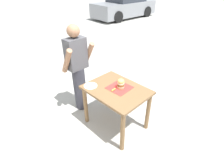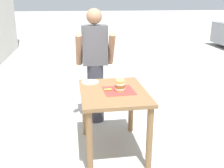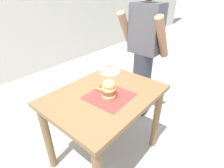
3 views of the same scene
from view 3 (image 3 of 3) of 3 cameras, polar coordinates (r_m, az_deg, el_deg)
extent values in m
plane|color=#ADAAA3|center=(2.07, -1.91, -21.75)|extent=(80.00, 80.00, 0.00)
cube|color=brown|center=(1.55, -2.37, -3.65)|extent=(0.77, 1.01, 0.04)
cylinder|color=brown|center=(1.80, -20.29, -16.36)|extent=(0.07, 0.07, 0.74)
cylinder|color=brown|center=(2.22, -0.69, -4.44)|extent=(0.07, 0.07, 0.74)
cylinder|color=brown|center=(1.95, 14.24, -11.09)|extent=(0.07, 0.07, 0.74)
cube|color=red|center=(1.50, -0.90, -3.94)|extent=(0.37, 0.37, 0.00)
cylinder|color=#E5B25B|center=(1.47, -1.03, -4.00)|extent=(0.11, 0.11, 0.02)
cylinder|color=beige|center=(1.46, -1.04, -3.37)|extent=(0.12, 0.12, 0.02)
cylinder|color=brown|center=(1.45, -1.05, -2.38)|extent=(0.12, 0.12, 0.04)
cylinder|color=beige|center=(1.43, -1.06, -1.38)|extent=(0.11, 0.11, 0.02)
ellipsoid|color=#E5B25B|center=(1.41, -1.07, -0.18)|extent=(0.11, 0.11, 0.08)
cylinder|color=#D1B77F|center=(1.39, -1.09, 1.61)|extent=(0.00, 0.00, 0.05)
cylinder|color=#8EA83D|center=(1.57, -4.16, -1.67)|extent=(0.09, 0.03, 0.02)
cylinder|color=white|center=(1.92, -0.62, 4.06)|extent=(0.22, 0.22, 0.01)
cylinder|color=silver|center=(1.92, -0.96, 4.45)|extent=(0.04, 0.17, 0.01)
cylinder|color=silver|center=(1.90, -0.27, 4.21)|extent=(0.03, 0.17, 0.01)
cylinder|color=#33333D|center=(2.39, 9.48, -0.16)|extent=(0.24, 0.24, 0.90)
cube|color=#4C4C51|center=(2.13, 11.13, 17.20)|extent=(0.36, 0.22, 0.56)
cylinder|color=#9E7051|center=(2.21, 4.82, 16.72)|extent=(0.09, 0.34, 0.50)
cylinder|color=#9E7051|center=(1.99, 15.99, 14.32)|extent=(0.09, 0.34, 0.50)
camera|label=1|loc=(2.79, -75.08, 25.97)|focal=28.00mm
camera|label=2|loc=(2.34, -105.40, -2.77)|focal=42.00mm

